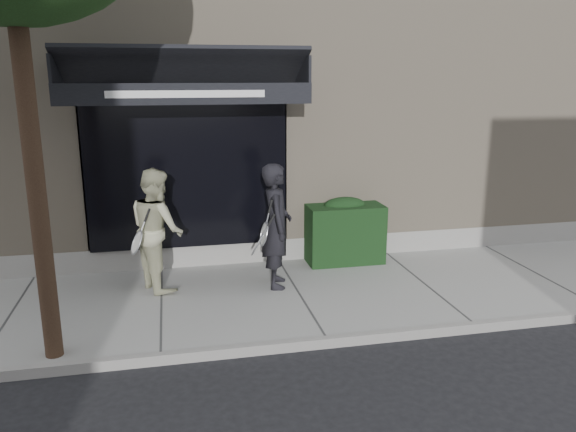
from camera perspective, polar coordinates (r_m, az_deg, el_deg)
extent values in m
plane|color=black|center=(8.50, 1.04, -8.47)|extent=(80.00, 80.00, 0.00)
cube|color=gray|center=(8.48, 1.04, -8.10)|extent=(20.00, 3.00, 0.12)
cube|color=gray|center=(7.11, 3.94, -12.63)|extent=(20.00, 0.10, 0.14)
cube|color=tan|center=(12.78, -4.10, 11.78)|extent=(14.00, 7.00, 5.50)
cube|color=gray|center=(9.98, -1.17, -3.47)|extent=(14.02, 0.42, 0.50)
cube|color=black|center=(9.31, -10.17, 4.84)|extent=(3.20, 0.30, 2.60)
cube|color=gray|center=(9.55, -19.87, 4.45)|extent=(0.08, 0.40, 2.60)
cube|color=gray|center=(9.64, -0.63, 5.38)|extent=(0.08, 0.40, 2.60)
cube|color=gray|center=(9.35, -10.57, 13.12)|extent=(3.36, 0.40, 0.12)
cube|color=black|center=(8.65, -10.50, 14.78)|extent=(3.60, 1.03, 0.55)
cube|color=black|center=(8.15, -10.25, 12.10)|extent=(3.60, 0.05, 0.30)
cube|color=white|center=(8.12, -10.25, 12.10)|extent=(2.20, 0.01, 0.10)
cube|color=black|center=(8.77, -22.50, 13.44)|extent=(0.04, 1.00, 0.45)
cube|color=black|center=(8.89, 1.45, 14.47)|extent=(0.04, 1.00, 0.45)
cube|color=black|center=(9.72, 5.71, -1.75)|extent=(1.30, 0.70, 1.00)
ellipsoid|color=black|center=(9.59, 5.79, 1.12)|extent=(0.71, 0.38, 0.27)
cylinder|color=black|center=(6.55, -24.48, 5.26)|extent=(0.20, 0.20, 4.80)
imported|color=black|center=(8.43, -1.17, -1.00)|extent=(0.54, 0.75, 1.89)
torus|color=silver|center=(8.19, -2.46, -1.84)|extent=(0.12, 0.31, 0.30)
cylinder|color=silver|center=(8.19, -2.46, -1.84)|extent=(0.09, 0.27, 0.26)
cylinder|color=silver|center=(8.19, -2.46, -1.84)|extent=(0.18, 0.03, 0.06)
cylinder|color=black|center=(8.19, -2.46, -1.84)|extent=(0.20, 0.05, 0.08)
torus|color=silver|center=(8.12, -3.09, -2.89)|extent=(0.26, 0.34, 0.28)
cylinder|color=silver|center=(8.12, -3.09, -2.89)|extent=(0.22, 0.30, 0.24)
cylinder|color=silver|center=(8.12, -3.09, -2.89)|extent=(0.16, 0.07, 0.10)
cylinder|color=black|center=(8.12, -3.09, -2.89)|extent=(0.19, 0.09, 0.12)
imported|color=#B8B893|center=(8.59, -13.14, -1.30)|extent=(0.99, 1.09, 1.84)
torus|color=silver|center=(8.27, -15.12, -2.62)|extent=(0.23, 0.33, 0.29)
cylinder|color=silver|center=(8.27, -15.12, -2.62)|extent=(0.19, 0.29, 0.25)
cylinder|color=silver|center=(8.27, -15.12, -2.62)|extent=(0.17, 0.07, 0.09)
cylinder|color=black|center=(8.27, -15.12, -2.62)|extent=(0.20, 0.09, 0.11)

